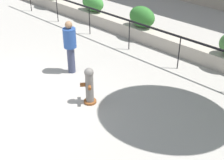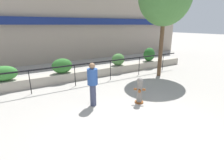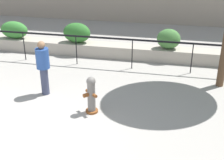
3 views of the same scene
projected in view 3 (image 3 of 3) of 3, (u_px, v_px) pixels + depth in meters
The scene contains 8 objects.
ground_plane at pixel (17, 137), 7.75m from camera, with size 120.00×120.00×0.00m, color #9E9991.
planter_wall_low at pixel (85, 49), 12.96m from camera, with size 18.00×0.70×0.50m, color #ADA393.
fence_railing_segment at pixel (76, 39), 11.66m from camera, with size 15.00×0.05×1.15m.
hedge_bush_1 at pixel (14, 30), 13.28m from camera, with size 1.21×0.60×0.73m, color #387F33.
hedge_bush_2 at pixel (77, 33), 12.74m from camera, with size 1.14×0.69×0.82m, color #2D6B28.
hedge_bush_3 at pixel (169, 39), 12.05m from camera, with size 0.91×0.67×0.78m, color #427538.
fire_hydrant at pixel (91, 95), 8.60m from camera, with size 0.50×0.50×1.08m.
pedestrian at pixel (43, 65), 9.42m from camera, with size 0.53×0.53×1.73m.
Camera 3 is at (3.64, -5.79, 4.58)m, focal length 50.00 mm.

